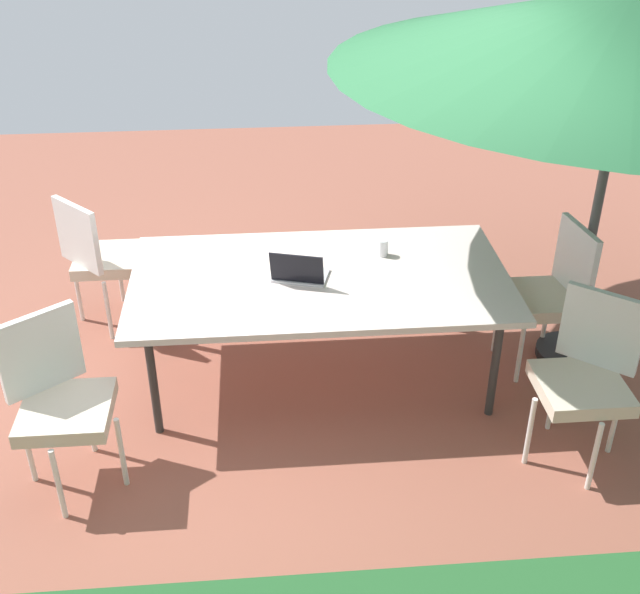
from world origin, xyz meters
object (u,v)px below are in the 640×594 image
Objects in this scene: chair_northeast at (59,396)px; cup at (383,248)px; chair_west at (550,290)px; chair_southeast at (100,255)px; chair_northwest at (586,373)px; laptop at (299,273)px; patio_umbrella at (632,28)px; dining_table at (320,282)px.

cup is (-1.84, -1.05, 0.25)m from chair_northeast.
chair_southeast is at bearing -112.13° from chair_west.
laptop is (1.50, -0.80, 0.24)m from chair_northwest.
laptop is at bearing -95.15° from chair_west.
patio_umbrella is at bearing 173.11° from cup.
chair_southeast is at bearing 54.11° from chair_northeast.
laptop is (1.82, 0.12, -1.36)m from patio_umbrella.
dining_table is 21.27× the size of cup.
chair_southeast is 1.58m from laptop.
chair_northwest is 9.09× the size of cup.
chair_northeast is at bearing -81.70° from chair_west.
patio_umbrella is at bearing -146.03° from chair_southeast.
dining_table is 0.16m from laptop.
cup is at bearing -6.89° from patio_umbrella.
chair_northwest is at bearing 131.75° from cup.
cup is (1.28, -0.15, -1.36)m from patio_umbrella.
chair_west is at bearing -147.56° from chair_southeast.
patio_umbrella reaches higher than dining_table.
chair_southeast is at bearing -12.44° from patio_umbrella.
patio_umbrella is 3.37× the size of chair_northeast.
dining_table is at bearing 29.15° from cup.
chair_northeast reaches higher than dining_table.
dining_table is 2.34× the size of chair_northwest.
chair_northwest is at bearing -163.29° from chair_southeast.
laptop is (1.60, 0.08, 0.24)m from chair_west.
cup is at bearing -7.39° from chair_northeast.
patio_umbrella reaches higher than laptop.
chair_southeast is 3.26m from chair_northwest.
chair_northwest is 1.72m from laptop.
chair_northeast is 9.09× the size of cup.
chair_west is 2.61× the size of laptop.
dining_table is 0.49m from cup.
chair_northeast is (3.12, 0.89, -1.61)m from patio_umbrella.
chair_west is at bearing -178.27° from dining_table.
laptop is at bearing 26.60° from cup.
patio_umbrella reaches higher than chair_southeast.
chair_northeast is at bearing 15.91° from patio_umbrella.
chair_northeast is at bearing 46.72° from laptop.
chair_southeast is at bearing -15.48° from laptop.
chair_northeast is 2.80m from chair_northwest.
chair_southeast and chair_northwest have the same top height.
dining_table is at bearing -172.11° from chair_northwest.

